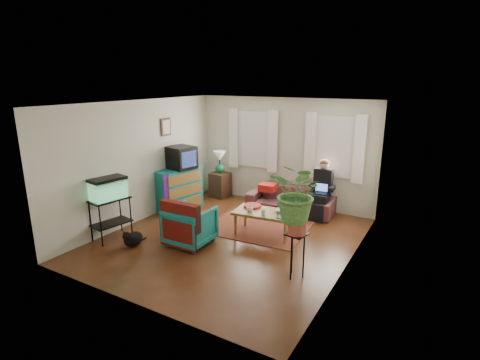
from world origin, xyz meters
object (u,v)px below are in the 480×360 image
Objects in this scene: sofa at (291,196)px; dresser at (178,189)px; side_table at (220,185)px; aquarium_stand at (111,219)px; armchair at (190,224)px; coffee_table at (264,223)px; plant_stand at (296,255)px.

sofa is 1.83× the size of dresser.
side_table is 1.36m from dresser.
dresser is at bearing 100.09° from aquarium_stand.
side_table is 0.79× the size of aquarium_stand.
armchair is at bearing 32.36° from aquarium_stand.
coffee_table is 1.61× the size of plant_stand.
armchair reaches higher than side_table.
coffee_table is (2.13, -1.67, -0.08)m from side_table.
aquarium_stand is 1.11× the size of plant_stand.
plant_stand is at bearing 174.56° from armchair.
sofa is at bearing 63.10° from aquarium_stand.
armchair is (1.11, -2.73, 0.08)m from side_table.
plant_stand reaches higher than side_table.
side_table is at bearing -68.73° from armchair.
dresser is 0.92× the size of coffee_table.
armchair is 0.68× the size of coffee_table.
plant_stand is at bearing -11.13° from dresser.
dresser is (-0.34, -1.30, 0.17)m from side_table.
aquarium_stand reaches higher than armchair.
side_table is 2.95m from armchair.
dresser reaches higher than sofa.
sofa is 3.10× the size of side_table.
sofa is 2.66m from dresser.
side_table is at bearing 88.08° from dresser.
aquarium_stand is 1.02× the size of armchair.
armchair is (1.45, -1.43, -0.09)m from dresser.
dresser is at bearing -45.44° from armchair.
aquarium_stand reaches higher than coffee_table.
aquarium_stand is at bearing -77.56° from dresser.
sofa is 2.45× the size of aquarium_stand.
plant_stand is (3.29, -2.90, 0.04)m from side_table.
sofa is 2.72× the size of plant_stand.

